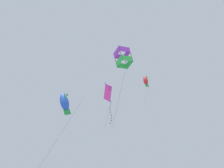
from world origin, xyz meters
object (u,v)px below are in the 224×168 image
Objects in this scene: kite_box_upper_right at (123,58)px; kite_fish_highest at (64,102)px; kite_diamond_near_left at (108,93)px; kite_fish_mid_left at (146,81)px.

kite_box_upper_right is 7.19m from kite_fish_highest.
kite_box_upper_right is (-8.70, 5.99, -4.52)m from kite_diamond_near_left.
kite_diamond_near_left is at bearing 131.40° from kite_fish_highest.
kite_fish_mid_left is at bearing 109.28° from kite_fish_highest.
kite_fish_highest is at bearing -69.11° from kite_diamond_near_left.
kite_box_upper_right is 12.37m from kite_fish_mid_left.
kite_diamond_near_left reaches higher than kite_box_upper_right.
kite_diamond_near_left is 0.59× the size of kite_fish_highest.
kite_fish_mid_left is 12.55m from kite_fish_highest.
kite_fish_mid_left is at bearing 138.31° from kite_box_upper_right.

